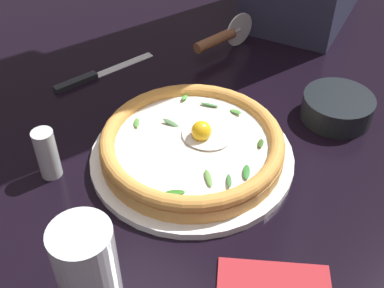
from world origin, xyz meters
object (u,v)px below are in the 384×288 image
(side_bowl, at_px, (337,107))
(pepper_shaker, at_px, (47,154))
(drinking_glass, at_px, (88,272))
(pizza_cutter, at_px, (221,38))
(table_knife, at_px, (91,77))
(pizza, at_px, (192,144))

(side_bowl, xyz_separation_m, pepper_shaker, (-0.34, -0.34, 0.02))
(side_bowl, bearing_deg, drinking_glass, -108.38)
(pizza_cutter, distance_m, pepper_shaker, 0.45)
(side_bowl, xyz_separation_m, table_knife, (-0.45, -0.10, -0.02))
(pizza, xyz_separation_m, drinking_glass, (0.01, -0.27, 0.02))
(pizza, distance_m, side_bowl, 0.27)
(side_bowl, relative_size, pepper_shaker, 1.46)
(side_bowl, distance_m, pepper_shaker, 0.48)
(pepper_shaker, bearing_deg, table_knife, 113.89)
(pizza_cutter, xyz_separation_m, table_knife, (-0.18, -0.20, -0.03))
(pizza_cutter, bearing_deg, pizza, -72.42)
(pizza_cutter, bearing_deg, side_bowl, -20.47)
(table_knife, bearing_deg, drinking_glass, -52.63)
(pizza, relative_size, side_bowl, 2.35)
(pizza, bearing_deg, pepper_shaker, -143.38)
(pizza_cutter, relative_size, pepper_shaker, 1.78)
(pizza, xyz_separation_m, pizza_cutter, (-0.10, 0.31, 0.00))
(pizza_cutter, distance_m, drinking_glass, 0.59)
(pizza_cutter, height_order, table_knife, pizza_cutter)
(side_bowl, height_order, table_knife, side_bowl)
(pizza, xyz_separation_m, table_knife, (-0.28, 0.11, -0.03))
(pizza, distance_m, pizza_cutter, 0.33)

